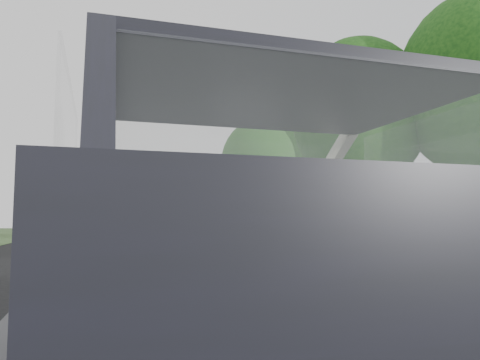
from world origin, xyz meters
TOP-DOWN VIEW (x-y plane):
  - subject_car at (0.00, 0.00)m, footprint 1.80×4.00m
  - dashboard at (0.00, 0.62)m, footprint 1.58×0.45m
  - driver_seat at (-0.40, -0.29)m, footprint 0.50×0.72m
  - passenger_seat at (0.40, -0.29)m, footprint 0.50×0.72m
  - steering_wheel at (-0.40, 0.33)m, footprint 0.36×0.36m
  - cat at (0.26, 0.61)m, footprint 0.66×0.34m
  - guardrail at (4.30, 10.00)m, footprint 0.05×90.00m
  - other_car at (0.83, 23.09)m, footprint 1.93×4.80m
  - highway_sign at (6.62, 21.38)m, footprint 0.49×1.00m
  - utility_pole at (8.66, 17.75)m, footprint 0.30×0.30m
  - tree_0 at (8.04, 11.92)m, footprint 4.80×4.80m
  - tree_2 at (8.63, 24.37)m, footprint 6.05×6.05m
  - tree_3 at (14.27, 28.99)m, footprint 6.79×6.79m

SIDE VIEW (x-z plane):
  - guardrail at x=4.30m, z-range 0.42..0.74m
  - subject_car at x=0.00m, z-range 0.00..1.45m
  - other_car at x=0.83m, z-range 0.00..1.57m
  - dashboard at x=0.00m, z-range 0.70..1.00m
  - driver_seat at x=-0.40m, z-range 0.67..1.09m
  - passenger_seat at x=0.40m, z-range 0.67..1.09m
  - steering_wheel at x=-0.40m, z-range 0.90..0.94m
  - cat at x=0.26m, z-range 0.95..1.23m
  - highway_sign at x=6.62m, z-range 0.00..2.61m
  - tree_2 at x=8.63m, z-range 0.00..6.92m
  - tree_0 at x=8.04m, z-range 0.00..7.18m
  - utility_pole at x=8.66m, z-range 0.00..7.52m
  - tree_3 at x=14.27m, z-range 0.00..9.70m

